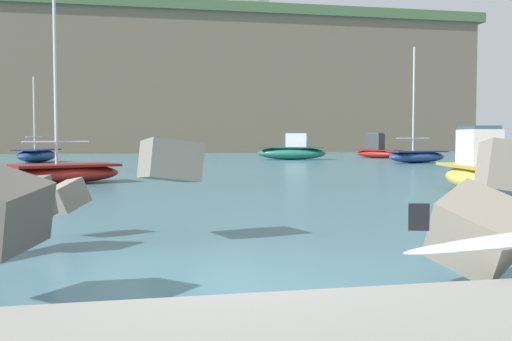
{
  "coord_description": "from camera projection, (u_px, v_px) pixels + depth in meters",
  "views": [
    {
      "loc": [
        -1.21,
        -8.14,
        1.88
      ],
      "look_at": [
        0.71,
        0.5,
        1.4
      ],
      "focal_mm": 43.84,
      "sensor_mm": 36.0,
      "label": 1
    }
  ],
  "objects": [
    {
      "name": "boat_near_left",
      "position": [
        417.0,
        156.0,
        44.65
      ],
      "size": [
        4.76,
        2.46,
        8.22
      ],
      "color": "navy",
      "rests_on": "ground"
    },
    {
      "name": "breakwater_jetty",
      "position": [
        196.0,
        183.0,
        9.47
      ],
      "size": [
        31.57,
        6.57,
        2.67
      ],
      "color": "slate",
      "rests_on": "ground"
    },
    {
      "name": "boat_mid_left",
      "position": [
        37.0,
        155.0,
        45.81
      ],
      "size": [
        3.42,
        5.2,
        6.22
      ],
      "color": "navy",
      "rests_on": "ground"
    },
    {
      "name": "boat_far_centre",
      "position": [
        378.0,
        151.0,
        55.04
      ],
      "size": [
        3.68,
        4.67,
        2.22
      ],
      "color": "maroon",
      "rests_on": "ground"
    },
    {
      "name": "boat_far_left",
      "position": [
        65.0,
        172.0,
        25.15
      ],
      "size": [
        4.92,
        3.66,
        7.98
      ],
      "color": "maroon",
      "rests_on": "ground"
    },
    {
      "name": "station_building_central",
      "position": [
        164.0,
        6.0,
        84.76
      ],
      "size": [
        6.58,
        8.28,
        4.27
      ],
      "color": "#B2ADA3",
      "rests_on": "headland_bluff"
    },
    {
      "name": "boat_mid_right",
      "position": [
        292.0,
        151.0,
        50.93
      ],
      "size": [
        5.91,
        3.74,
        2.27
      ],
      "color": "#1E6656",
      "rests_on": "ground"
    },
    {
      "name": "station_building_east",
      "position": [
        80.0,
        15.0,
        93.13
      ],
      "size": [
        6.42,
        5.5,
        5.02
      ],
      "color": "beige",
      "rests_on": "headland_bluff"
    },
    {
      "name": "ground_plane",
      "position": [
        212.0,
        278.0,
        8.3
      ],
      "size": [
        400.0,
        400.0,
        0.0
      ],
      "primitive_type": "plane",
      "color": "#42707F"
    },
    {
      "name": "boat_mid_centre",
      "position": [
        482.0,
        172.0,
        20.61
      ],
      "size": [
        2.84,
        6.16,
        2.24
      ],
      "color": "#EAC64C",
      "rests_on": "ground"
    },
    {
      "name": "headland_bluff",
      "position": [
        107.0,
        87.0,
        86.89
      ],
      "size": [
        93.58,
        37.23,
        17.47
      ],
      "color": "#756651",
      "rests_on": "ground"
    }
  ]
}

